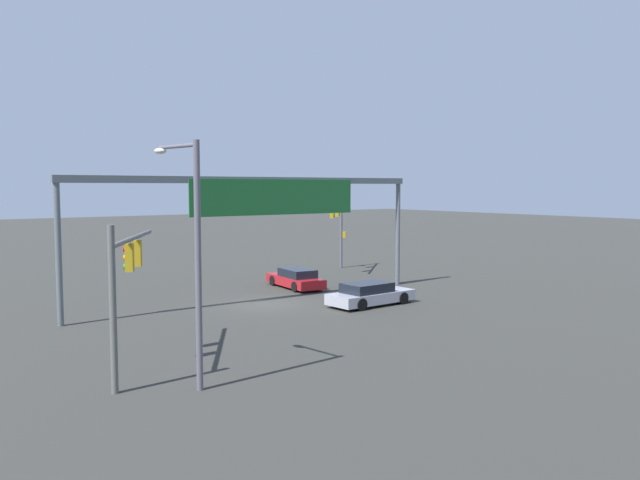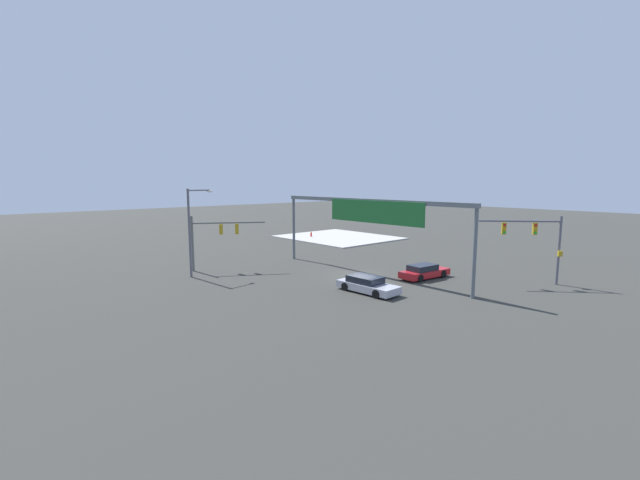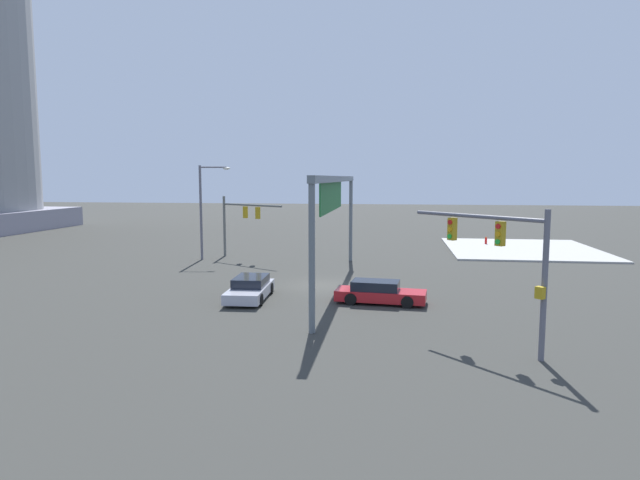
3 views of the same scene
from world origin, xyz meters
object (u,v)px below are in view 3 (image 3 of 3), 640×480
at_px(traffic_signal_opposite_side, 505,251).
at_px(sedan_car_waiting_far, 379,293).
at_px(fire_hydrant_on_curb, 486,241).
at_px(streetlamp_curved_arm, 204,205).
at_px(traffic_signal_near_corner, 240,216).
at_px(sedan_car_approaching, 250,288).

relative_size(traffic_signal_opposite_side, sedan_car_waiting_far, 1.13).
bearing_deg(traffic_signal_opposite_side, sedan_car_waiting_far, -8.53).
height_order(traffic_signal_opposite_side, fire_hydrant_on_curb, traffic_signal_opposite_side).
bearing_deg(traffic_signal_opposite_side, streetlamp_curved_arm, -0.20).
bearing_deg(fire_hydrant_on_curb, sedan_car_waiting_far, 159.80).
xyz_separation_m(traffic_signal_near_corner, streetlamp_curved_arm, (-1.16, 2.64, 0.97)).
relative_size(traffic_signal_near_corner, sedan_car_waiting_far, 1.19).
distance_m(traffic_signal_opposite_side, streetlamp_curved_arm, 28.57).
distance_m(streetlamp_curved_arm, sedan_car_approaching, 15.96).
distance_m(sedan_car_approaching, fire_hydrant_on_curb, 31.28).
height_order(traffic_signal_opposite_side, sedan_car_approaching, traffic_signal_opposite_side).
bearing_deg(sedan_car_approaching, streetlamp_curved_arm, -153.80).
relative_size(traffic_signal_near_corner, fire_hydrant_on_curb, 8.23).
bearing_deg(sedan_car_approaching, traffic_signal_opposite_side, 56.45).
distance_m(traffic_signal_opposite_side, sedan_car_waiting_far, 9.32).
relative_size(streetlamp_curved_arm, sedan_car_approaching, 1.56).
relative_size(sedan_car_waiting_far, fire_hydrant_on_curb, 6.91).
height_order(traffic_signal_opposite_side, sedan_car_waiting_far, traffic_signal_opposite_side).
relative_size(traffic_signal_opposite_side, streetlamp_curved_arm, 0.73).
distance_m(streetlamp_curved_arm, fire_hydrant_on_curb, 27.71).
relative_size(streetlamp_curved_arm, fire_hydrant_on_curb, 10.78).
bearing_deg(sedan_car_waiting_far, streetlamp_curved_arm, 142.58).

